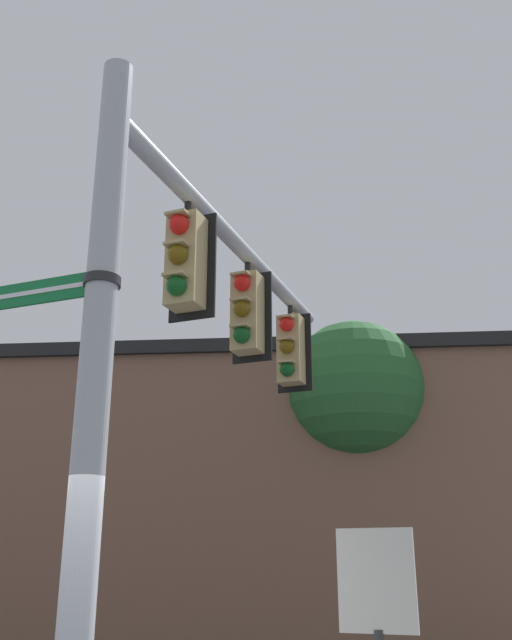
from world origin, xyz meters
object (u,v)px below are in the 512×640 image
historical_marker (379,629)px  street_name_sign (66,288)px  traffic_light_mid_outer (290,349)px  traffic_light_nearest_pole (185,260)px  traffic_light_mid_inner (247,312)px

historical_marker → street_name_sign: bearing=24.0°
traffic_light_mid_outer → street_name_sign: bearing=86.2°
traffic_light_mid_outer → historical_marker: bearing=116.8°
traffic_light_mid_outer → street_name_sign: size_ratio=0.90×
traffic_light_nearest_pole → traffic_light_mid_inner: size_ratio=1.00×
traffic_light_mid_inner → historical_marker: bearing=132.0°
traffic_light_nearest_pole → historical_marker: size_ratio=0.62×
traffic_light_nearest_pole → traffic_light_mid_outer: bearing=-89.6°
street_name_sign → traffic_light_mid_inner: bearing=-96.0°
traffic_light_mid_inner → historical_marker: size_ratio=0.62×
traffic_light_nearest_pole → street_name_sign: traffic_light_nearest_pole is taller
traffic_light_mid_inner → street_name_sign: traffic_light_mid_inner is taller
traffic_light_nearest_pole → street_name_sign: bearing=76.6°
historical_marker → traffic_light_nearest_pole: bearing=-12.8°
traffic_light_mid_outer → street_name_sign: traffic_light_mid_outer is taller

